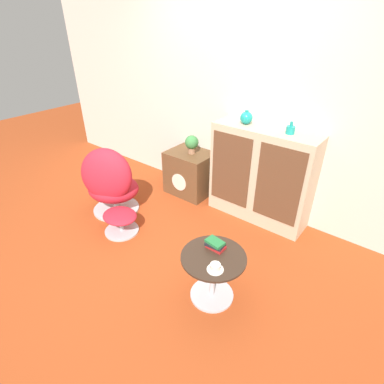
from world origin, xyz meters
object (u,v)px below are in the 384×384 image
Objects in this scene: sideboard at (261,175)px; book_stack at (215,244)px; ottoman at (120,219)px; coffee_table at (213,272)px; vase_inner_left at (291,130)px; vase_leftmost at (246,118)px; tv_console at (190,173)px; egg_chair at (110,183)px; teacup at (215,268)px; potted_plant at (192,143)px.

book_stack is at bearing -79.42° from sideboard.
sideboard reaches higher than ottoman.
vase_inner_left is (-0.03, 1.34, 0.86)m from coffee_table.
vase_leftmost is 1.22× the size of vase_inner_left.
sideboard is 1.66m from ottoman.
egg_chair is (-0.43, -0.98, 0.12)m from tv_console.
vase_inner_left reaches higher than tv_console.
teacup is at bearing -8.91° from ottoman.
vase_leftmost is (1.17, 1.03, 0.76)m from egg_chair.
book_stack is (1.28, -0.02, 0.32)m from ottoman.
vase_leftmost is 1.50m from book_stack.
vase_inner_left reaches higher than sideboard.
teacup is at bearing -75.52° from sideboard.
coffee_table is 4.38× the size of vase_inner_left.
book_stack is at bearing -7.53° from egg_chair.
tv_console is 1.82m from coffee_table.
tv_console is 0.43m from potted_plant.
ottoman is 1.78m from vase_leftmost.
potted_plant reaches higher than tv_console.
vase_leftmost is at bearing 3.81° from potted_plant.
book_stack is (1.66, -0.22, 0.08)m from egg_chair.
book_stack is at bearing -0.75° from ottoman.
coffee_table is at bearing -10.33° from egg_chair.
egg_chair is 1.85m from teacup.
potted_plant is (-1.22, -0.05, -0.42)m from vase_inner_left.
egg_chair is at bearing 169.67° from coffee_table.
coffee_table is at bearing -78.11° from sideboard.
potted_plant is at bearing -176.19° from vase_leftmost.
vase_leftmost reaches higher than tv_console.
vase_inner_left is 0.52× the size of potted_plant.
ottoman is at bearing 175.32° from coffee_table.
teacup is (0.09, -0.11, 0.19)m from coffee_table.
vase_leftmost reaches higher than ottoman.
book_stack reaches higher than ottoman.
sideboard is at bearing -0.88° from vase_leftmost.
tv_console is 1.45× the size of ottoman.
potted_plant is at bearing 133.99° from coffee_table.
vase_leftmost is (-0.25, 0.00, 0.62)m from sideboard.
vase_leftmost reaches higher than teacup.
sideboard reaches higher than egg_chair.
sideboard is 7.78× the size of vase_leftmost.
sideboard is at bearing 2.59° from potted_plant.
vase_inner_left is (0.25, 0.00, 0.59)m from sideboard.
book_stack is (1.20, -1.20, -0.23)m from potted_plant.
coffee_table is 1.60m from vase_inner_left.
sideboard is at bearing 49.55° from ottoman.
vase_leftmost reaches higher than vase_inner_left.
ottoman is 1.72× the size of potted_plant.
teacup is at bearing -45.76° from tv_console.
vase_leftmost is at bearing 57.15° from ottoman.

